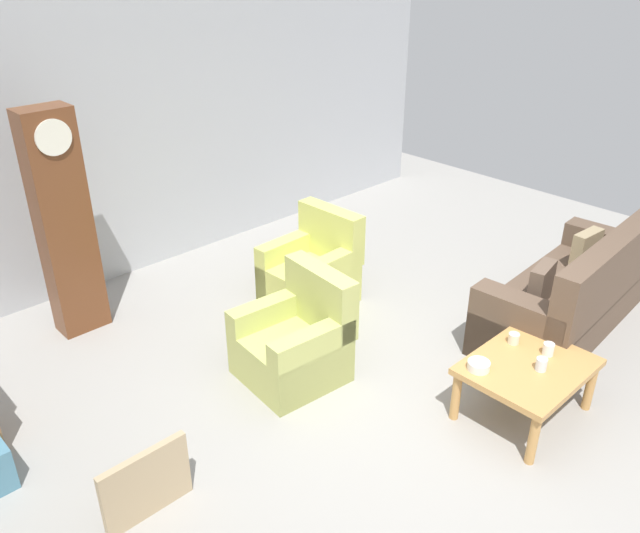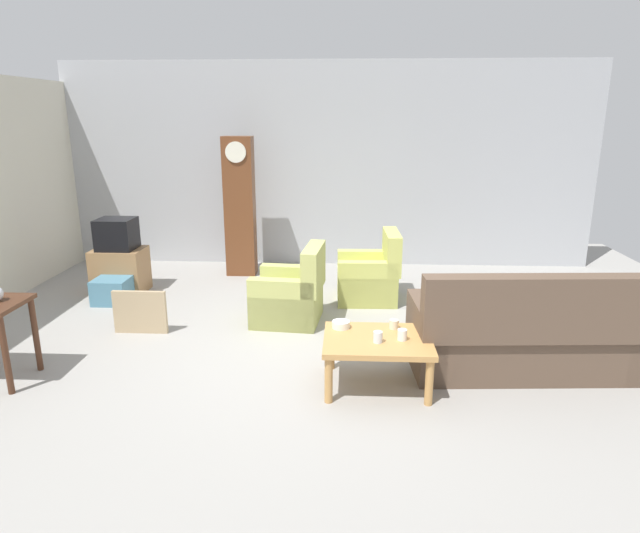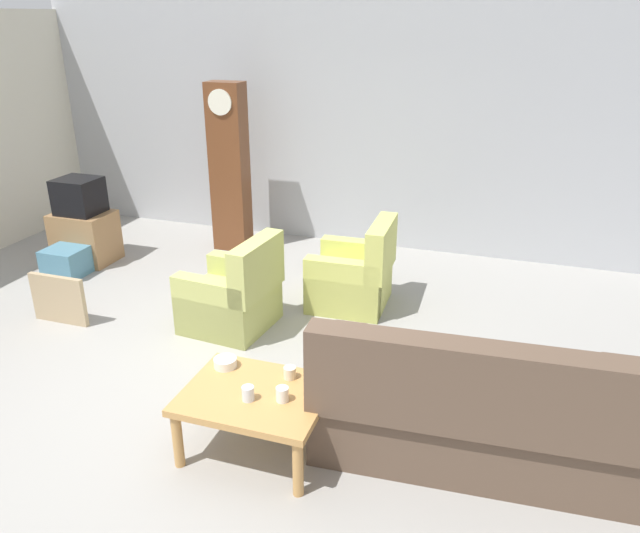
{
  "view_description": "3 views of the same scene",
  "coord_description": "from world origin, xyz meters",
  "px_view_note": "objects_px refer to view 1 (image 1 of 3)",
  "views": [
    {
      "loc": [
        -3.21,
        -2.47,
        3.29
      ],
      "look_at": [
        0.06,
        0.98,
        0.84
      ],
      "focal_mm": 35.74,
      "sensor_mm": 36.0,
      "label": 1
    },
    {
      "loc": [
        0.33,
        -5.26,
        2.37
      ],
      "look_at": [
        0.0,
        1.11,
        0.61
      ],
      "focal_mm": 30.72,
      "sensor_mm": 36.0,
      "label": 2
    },
    {
      "loc": [
        2.1,
        -3.82,
        2.79
      ],
      "look_at": [
        0.5,
        0.99,
        0.69
      ],
      "focal_mm": 33.93,
      "sensor_mm": 36.0,
      "label": 3
    }
  ],
  "objects_px": {
    "cup_white_porcelain": "(548,349)",
    "cup_blue_rimmed": "(541,364)",
    "bowl_white_stacked": "(479,366)",
    "couch_floral": "(572,295)",
    "armchair_olive_far": "(312,272)",
    "grandfather_clock": "(64,225)",
    "coffee_table_wood": "(527,371)",
    "framed_picture_leaning": "(146,484)",
    "cup_cream_tall": "(514,338)",
    "armchair_olive_near": "(295,344)"
  },
  "relations": [
    {
      "from": "cup_white_porcelain",
      "to": "cup_blue_rimmed",
      "type": "xyz_separation_m",
      "value": [
        -0.22,
        -0.06,
        0.0
      ]
    },
    {
      "from": "bowl_white_stacked",
      "to": "couch_floral",
      "type": "bearing_deg",
      "value": 4.4
    },
    {
      "from": "cup_white_porcelain",
      "to": "cup_blue_rimmed",
      "type": "distance_m",
      "value": 0.23
    },
    {
      "from": "couch_floral",
      "to": "bowl_white_stacked",
      "type": "bearing_deg",
      "value": -175.6
    },
    {
      "from": "armchair_olive_far",
      "to": "grandfather_clock",
      "type": "xyz_separation_m",
      "value": [
        -1.93,
        1.13,
        0.74
      ]
    },
    {
      "from": "cup_blue_rimmed",
      "to": "coffee_table_wood",
      "type": "bearing_deg",
      "value": 87.66
    },
    {
      "from": "framed_picture_leaning",
      "to": "grandfather_clock",
      "type": "bearing_deg",
      "value": 74.13
    },
    {
      "from": "couch_floral",
      "to": "cup_cream_tall",
      "type": "xyz_separation_m",
      "value": [
        -1.25,
        -0.12,
        0.15
      ]
    },
    {
      "from": "grandfather_clock",
      "to": "armchair_olive_far",
      "type": "bearing_deg",
      "value": -30.32
    },
    {
      "from": "bowl_white_stacked",
      "to": "cup_white_porcelain",
      "type": "bearing_deg",
      "value": -25.36
    },
    {
      "from": "framed_picture_leaning",
      "to": "cup_blue_rimmed",
      "type": "height_order",
      "value": "cup_blue_rimmed"
    },
    {
      "from": "cup_cream_tall",
      "to": "bowl_white_stacked",
      "type": "height_order",
      "value": "cup_cream_tall"
    },
    {
      "from": "coffee_table_wood",
      "to": "bowl_white_stacked",
      "type": "distance_m",
      "value": 0.41
    },
    {
      "from": "armchair_olive_near",
      "to": "framed_picture_leaning",
      "type": "relative_size",
      "value": 1.53
    },
    {
      "from": "cup_blue_rimmed",
      "to": "cup_cream_tall",
      "type": "xyz_separation_m",
      "value": [
        0.17,
        0.33,
        -0.01
      ]
    },
    {
      "from": "armchair_olive_near",
      "to": "cup_blue_rimmed",
      "type": "height_order",
      "value": "armchair_olive_near"
    },
    {
      "from": "cup_white_porcelain",
      "to": "cup_cream_tall",
      "type": "height_order",
      "value": "cup_white_porcelain"
    },
    {
      "from": "grandfather_clock",
      "to": "coffee_table_wood",
      "type": "bearing_deg",
      "value": -61.77
    },
    {
      "from": "armchair_olive_near",
      "to": "grandfather_clock",
      "type": "relative_size",
      "value": 0.44
    },
    {
      "from": "armchair_olive_far",
      "to": "bowl_white_stacked",
      "type": "bearing_deg",
      "value": -99.3
    },
    {
      "from": "armchair_olive_far",
      "to": "cup_blue_rimmed",
      "type": "distance_m",
      "value": 2.52
    },
    {
      "from": "grandfather_clock",
      "to": "framed_picture_leaning",
      "type": "bearing_deg",
      "value": -105.87
    },
    {
      "from": "couch_floral",
      "to": "coffee_table_wood",
      "type": "relative_size",
      "value": 2.24
    },
    {
      "from": "framed_picture_leaning",
      "to": "cup_cream_tall",
      "type": "height_order",
      "value": "cup_cream_tall"
    },
    {
      "from": "armchair_olive_near",
      "to": "cup_blue_rimmed",
      "type": "distance_m",
      "value": 1.93
    },
    {
      "from": "coffee_table_wood",
      "to": "cup_white_porcelain",
      "type": "bearing_deg",
      "value": -9.08
    },
    {
      "from": "cup_blue_rimmed",
      "to": "cup_white_porcelain",
      "type": "bearing_deg",
      "value": 16.19
    },
    {
      "from": "armchair_olive_near",
      "to": "cup_white_porcelain",
      "type": "xyz_separation_m",
      "value": [
        1.15,
        -1.61,
        0.21
      ]
    },
    {
      "from": "coffee_table_wood",
      "to": "armchair_olive_near",
      "type": "bearing_deg",
      "value": 120.67
    },
    {
      "from": "coffee_table_wood",
      "to": "cup_white_porcelain",
      "type": "xyz_separation_m",
      "value": [
        0.21,
        -0.03,
        0.12
      ]
    },
    {
      "from": "armchair_olive_near",
      "to": "bowl_white_stacked",
      "type": "relative_size",
      "value": 5.58
    },
    {
      "from": "cup_blue_rimmed",
      "to": "framed_picture_leaning",
      "type": "bearing_deg",
      "value": 154.83
    },
    {
      "from": "armchair_olive_far",
      "to": "cup_white_porcelain",
      "type": "relative_size",
      "value": 9.32
    },
    {
      "from": "coffee_table_wood",
      "to": "framed_picture_leaning",
      "type": "bearing_deg",
      "value": 156.64
    },
    {
      "from": "armchair_olive_far",
      "to": "cup_cream_tall",
      "type": "height_order",
      "value": "armchair_olive_far"
    },
    {
      "from": "grandfather_clock",
      "to": "cup_white_porcelain",
      "type": "xyz_separation_m",
      "value": [
        2.12,
        -3.58,
        -0.53
      ]
    },
    {
      "from": "armchair_olive_far",
      "to": "coffee_table_wood",
      "type": "relative_size",
      "value": 0.96
    },
    {
      "from": "coffee_table_wood",
      "to": "cup_cream_tall",
      "type": "bearing_deg",
      "value": 55.16
    },
    {
      "from": "grandfather_clock",
      "to": "cup_cream_tall",
      "type": "height_order",
      "value": "grandfather_clock"
    },
    {
      "from": "bowl_white_stacked",
      "to": "framed_picture_leaning",
      "type": "bearing_deg",
      "value": 158.38
    },
    {
      "from": "armchair_olive_far",
      "to": "cup_white_porcelain",
      "type": "xyz_separation_m",
      "value": [
        0.18,
        -2.45,
        0.21
      ]
    },
    {
      "from": "armchair_olive_far",
      "to": "cup_cream_tall",
      "type": "bearing_deg",
      "value": -86.52
    },
    {
      "from": "cup_cream_tall",
      "to": "bowl_white_stacked",
      "type": "xyz_separation_m",
      "value": [
        -0.49,
        -0.01,
        -0.01
      ]
    },
    {
      "from": "framed_picture_leaning",
      "to": "cup_white_porcelain",
      "type": "relative_size",
      "value": 6.08
    },
    {
      "from": "coffee_table_wood",
      "to": "cup_white_porcelain",
      "type": "distance_m",
      "value": 0.24
    },
    {
      "from": "armchair_olive_near",
      "to": "cup_cream_tall",
      "type": "distance_m",
      "value": 1.75
    },
    {
      "from": "framed_picture_leaning",
      "to": "cup_blue_rimmed",
      "type": "distance_m",
      "value": 2.87
    },
    {
      "from": "cup_white_porcelain",
      "to": "coffee_table_wood",
      "type": "bearing_deg",
      "value": 170.92
    },
    {
      "from": "cup_blue_rimmed",
      "to": "bowl_white_stacked",
      "type": "bearing_deg",
      "value": 135.56
    },
    {
      "from": "armchair_olive_near",
      "to": "cup_cream_tall",
      "type": "bearing_deg",
      "value": -50.82
    }
  ]
}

